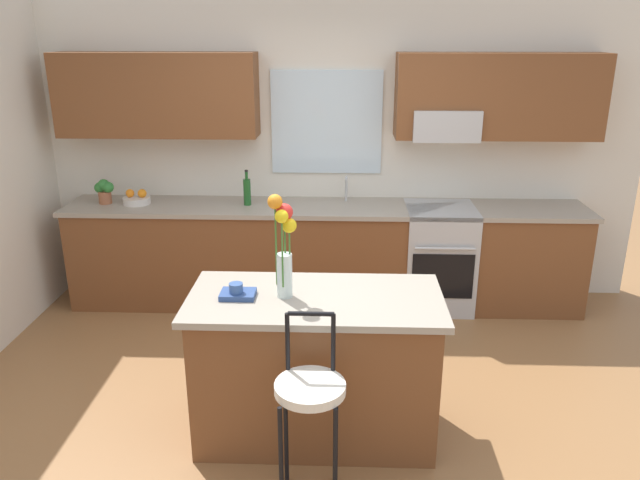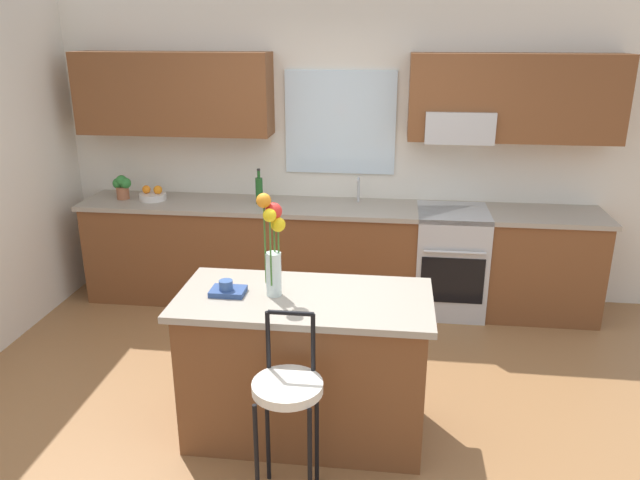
{
  "view_description": "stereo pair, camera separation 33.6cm",
  "coord_description": "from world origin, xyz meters",
  "px_view_note": "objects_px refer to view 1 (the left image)",
  "views": [
    {
      "loc": [
        0.15,
        -3.45,
        2.39
      ],
      "look_at": [
        -0.0,
        0.55,
        1.0
      ],
      "focal_mm": 34.36,
      "sensor_mm": 36.0,
      "label": 1
    },
    {
      "loc": [
        0.49,
        -3.42,
        2.39
      ],
      "look_at": [
        -0.0,
        0.55,
        1.0
      ],
      "focal_mm": 34.36,
      "sensor_mm": 36.0,
      "label": 2
    }
  ],
  "objects_px": {
    "oven_range": "(438,257)",
    "bar_stool_near": "(309,396)",
    "kitchen_island": "(315,366)",
    "cookbook": "(238,294)",
    "bottle_olive_oil": "(247,191)",
    "flower_vase": "(284,243)",
    "fruit_bowl_oranges": "(137,199)",
    "mug_ceramic": "(236,291)",
    "potted_plant_small": "(104,190)"
  },
  "relations": [
    {
      "from": "oven_range",
      "to": "bar_stool_near",
      "type": "height_order",
      "value": "bar_stool_near"
    },
    {
      "from": "oven_range",
      "to": "bar_stool_near",
      "type": "distance_m",
      "value": 2.68
    },
    {
      "from": "oven_range",
      "to": "potted_plant_small",
      "type": "xyz_separation_m",
      "value": [
        -2.95,
        0.02,
        0.58
      ]
    },
    {
      "from": "mug_ceramic",
      "to": "flower_vase",
      "type": "bearing_deg",
      "value": 6.83
    },
    {
      "from": "fruit_bowl_oranges",
      "to": "bottle_olive_oil",
      "type": "relative_size",
      "value": 0.77
    },
    {
      "from": "bar_stool_near",
      "to": "fruit_bowl_oranges",
      "type": "distance_m",
      "value": 3.02
    },
    {
      "from": "mug_ceramic",
      "to": "fruit_bowl_oranges",
      "type": "relative_size",
      "value": 0.37
    },
    {
      "from": "mug_ceramic",
      "to": "kitchen_island",
      "type": "bearing_deg",
      "value": 4.4
    },
    {
      "from": "potted_plant_small",
      "to": "fruit_bowl_oranges",
      "type": "bearing_deg",
      "value": 0.01
    },
    {
      "from": "fruit_bowl_oranges",
      "to": "kitchen_island",
      "type": "bearing_deg",
      "value": -49.13
    },
    {
      "from": "bottle_olive_oil",
      "to": "potted_plant_small",
      "type": "height_order",
      "value": "bottle_olive_oil"
    },
    {
      "from": "cookbook",
      "to": "potted_plant_small",
      "type": "bearing_deg",
      "value": 127.72
    },
    {
      "from": "oven_range",
      "to": "bottle_olive_oil",
      "type": "xyz_separation_m",
      "value": [
        -1.69,
        0.02,
        0.59
      ]
    },
    {
      "from": "fruit_bowl_oranges",
      "to": "potted_plant_small",
      "type": "xyz_separation_m",
      "value": [
        -0.28,
        -0.0,
        0.08
      ]
    },
    {
      "from": "flower_vase",
      "to": "bottle_olive_oil",
      "type": "relative_size",
      "value": 1.96
    },
    {
      "from": "flower_vase",
      "to": "mug_ceramic",
      "type": "distance_m",
      "value": 0.4
    },
    {
      "from": "kitchen_island",
      "to": "bottle_olive_oil",
      "type": "bearing_deg",
      "value": 109.46
    },
    {
      "from": "kitchen_island",
      "to": "bar_stool_near",
      "type": "relative_size",
      "value": 1.42
    },
    {
      "from": "kitchen_island",
      "to": "bottle_olive_oil",
      "type": "relative_size",
      "value": 4.75
    },
    {
      "from": "bottle_olive_oil",
      "to": "mug_ceramic",
      "type": "bearing_deg",
      "value": -83.26
    },
    {
      "from": "bar_stool_near",
      "to": "fruit_bowl_oranges",
      "type": "relative_size",
      "value": 4.34
    },
    {
      "from": "bar_stool_near",
      "to": "mug_ceramic",
      "type": "bearing_deg",
      "value": 129.47
    },
    {
      "from": "bottle_olive_oil",
      "to": "bar_stool_near",
      "type": "bearing_deg",
      "value": -74.81
    },
    {
      "from": "oven_range",
      "to": "flower_vase",
      "type": "relative_size",
      "value": 1.5
    },
    {
      "from": "bar_stool_near",
      "to": "fruit_bowl_oranges",
      "type": "height_order",
      "value": "fruit_bowl_oranges"
    },
    {
      "from": "flower_vase",
      "to": "potted_plant_small",
      "type": "distance_m",
      "value": 2.62
    },
    {
      "from": "bottle_olive_oil",
      "to": "fruit_bowl_oranges",
      "type": "bearing_deg",
      "value": -180.0
    },
    {
      "from": "cookbook",
      "to": "mug_ceramic",
      "type": "bearing_deg",
      "value": -115.59
    },
    {
      "from": "kitchen_island",
      "to": "cookbook",
      "type": "xyz_separation_m",
      "value": [
        -0.44,
        -0.02,
        0.47
      ]
    },
    {
      "from": "bar_stool_near",
      "to": "fruit_bowl_oranges",
      "type": "xyz_separation_m",
      "value": [
        -1.66,
        2.5,
        0.33
      ]
    },
    {
      "from": "potted_plant_small",
      "to": "flower_vase",
      "type": "bearing_deg",
      "value": -47.36
    },
    {
      "from": "kitchen_island",
      "to": "bottle_olive_oil",
      "type": "height_order",
      "value": "bottle_olive_oil"
    },
    {
      "from": "mug_ceramic",
      "to": "potted_plant_small",
      "type": "xyz_separation_m",
      "value": [
        -1.49,
        1.95,
        0.08
      ]
    },
    {
      "from": "bar_stool_near",
      "to": "potted_plant_small",
      "type": "height_order",
      "value": "potted_plant_small"
    },
    {
      "from": "kitchen_island",
      "to": "bar_stool_near",
      "type": "distance_m",
      "value": 0.6
    },
    {
      "from": "bottle_olive_oil",
      "to": "potted_plant_small",
      "type": "xyz_separation_m",
      "value": [
        -1.26,
        -0.0,
        -0.0
      ]
    },
    {
      "from": "cookbook",
      "to": "bottle_olive_oil",
      "type": "distance_m",
      "value": 1.96
    },
    {
      "from": "cookbook",
      "to": "fruit_bowl_oranges",
      "type": "xyz_separation_m",
      "value": [
        -1.22,
        1.94,
        0.03
      ]
    },
    {
      "from": "oven_range",
      "to": "mug_ceramic",
      "type": "bearing_deg",
      "value": -127.06
    },
    {
      "from": "bar_stool_near",
      "to": "bottle_olive_oil",
      "type": "xyz_separation_m",
      "value": [
        -0.68,
        2.5,
        0.41
      ]
    },
    {
      "from": "bar_stool_near",
      "to": "flower_vase",
      "type": "distance_m",
      "value": 0.86
    },
    {
      "from": "mug_ceramic",
      "to": "bar_stool_near",
      "type": "bearing_deg",
      "value": -50.53
    },
    {
      "from": "mug_ceramic",
      "to": "oven_range",
      "type": "bearing_deg",
      "value": 52.94
    },
    {
      "from": "flower_vase",
      "to": "mug_ceramic",
      "type": "xyz_separation_m",
      "value": [
        -0.28,
        -0.03,
        -0.28
      ]
    },
    {
      "from": "kitchen_island",
      "to": "fruit_bowl_oranges",
      "type": "xyz_separation_m",
      "value": [
        -1.66,
        1.92,
        0.5
      ]
    },
    {
      "from": "oven_range",
      "to": "bottle_olive_oil",
      "type": "relative_size",
      "value": 2.95
    },
    {
      "from": "oven_range",
      "to": "mug_ceramic",
      "type": "distance_m",
      "value": 2.47
    },
    {
      "from": "oven_range",
      "to": "kitchen_island",
      "type": "distance_m",
      "value": 2.15
    },
    {
      "from": "flower_vase",
      "to": "potted_plant_small",
      "type": "height_order",
      "value": "flower_vase"
    },
    {
      "from": "oven_range",
      "to": "cookbook",
      "type": "xyz_separation_m",
      "value": [
        -1.45,
        -1.92,
        0.48
      ]
    }
  ]
}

